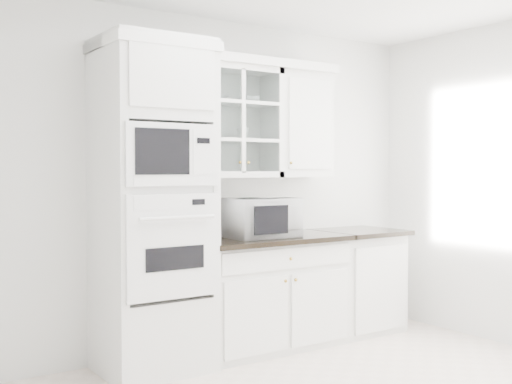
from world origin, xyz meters
TOP-DOWN VIEW (x-y plane):
  - room_shell at (0.00, 0.43)m, footprint 4.00×3.50m
  - oven_column at (-0.75, 1.42)m, footprint 0.76×0.68m
  - base_cabinet_run at (0.28, 1.45)m, footprint 1.32×0.67m
  - extra_base_cabinet at (1.28, 1.45)m, footprint 0.72×0.67m
  - upper_cabinet_glass at (0.03, 1.58)m, footprint 0.80×0.33m
  - upper_cabinet_solid at (0.71, 1.58)m, footprint 0.55×0.33m
  - crown_molding at (-0.07, 1.56)m, footprint 2.14×0.38m
  - countertop_microwave at (0.19, 1.40)m, footprint 0.57×0.49m
  - bowl_a at (-0.13, 1.60)m, footprint 0.24×0.24m
  - bowl_b at (0.19, 1.59)m, footprint 0.21×0.21m
  - cup_a at (-0.16, 1.60)m, footprint 0.11×0.11m
  - cup_b at (0.12, 1.57)m, footprint 0.13×0.13m

SIDE VIEW (x-z plane):
  - base_cabinet_run at x=0.28m, z-range 0.00..0.92m
  - extra_base_cabinet at x=1.28m, z-range 0.00..0.92m
  - countertop_microwave at x=0.19m, z-range 0.92..1.24m
  - oven_column at x=-0.75m, z-range 0.00..2.40m
  - cup_a at x=-0.16m, z-range 1.71..1.80m
  - cup_b at x=0.12m, z-range 1.71..1.81m
  - room_shell at x=0.00m, z-range 0.43..3.13m
  - upper_cabinet_glass at x=0.03m, z-range 1.40..2.30m
  - upper_cabinet_solid at x=0.71m, z-range 1.40..2.30m
  - bowl_a at x=-0.13m, z-range 2.01..2.06m
  - bowl_b at x=0.19m, z-range 2.01..2.06m
  - crown_molding at x=-0.07m, z-range 2.30..2.37m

